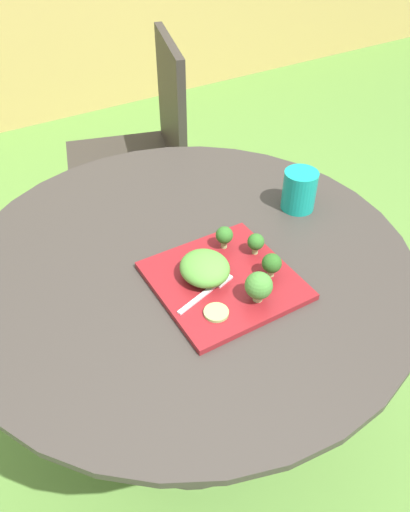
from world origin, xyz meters
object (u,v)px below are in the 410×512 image
at_px(salad_plate, 224,280).
at_px(fork, 210,289).
at_px(patio_chair, 145,141).
at_px(drinking_glass, 299,192).

xyz_separation_m(salad_plate, fork, (-0.05, -0.02, 0.01)).
xyz_separation_m(patio_chair, fork, (-0.31, -1.00, 0.20)).
xyz_separation_m(patio_chair, salad_plate, (-0.27, -0.99, 0.19)).
height_order(patio_chair, drinking_glass, patio_chair).
relative_size(patio_chair, salad_plate, 3.11).
height_order(salad_plate, drinking_glass, drinking_glass).
height_order(salad_plate, fork, fork).
xyz_separation_m(patio_chair, drinking_glass, (0.05, -0.84, 0.23)).
bearing_deg(fork, patio_chair, 72.75).
bearing_deg(drinking_glass, salad_plate, -155.70).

